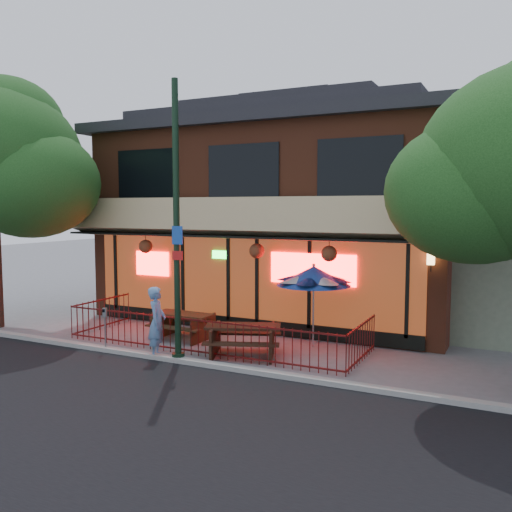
% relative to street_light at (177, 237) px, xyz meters
% --- Properties ---
extents(ground, '(80.00, 80.00, 0.00)m').
position_rel_street_light_xyz_m(ground, '(-0.00, 0.40, -3.15)').
color(ground, gray).
rests_on(ground, ground).
extents(curb, '(80.00, 0.25, 0.12)m').
position_rel_street_light_xyz_m(curb, '(-0.00, -0.10, -3.09)').
color(curb, '#999993').
rests_on(curb, ground).
extents(restaurant_building, '(12.96, 9.49, 8.05)m').
position_rel_street_light_xyz_m(restaurant_building, '(-0.00, 7.51, 0.98)').
color(restaurant_building, brown).
rests_on(restaurant_building, ground).
extents(patio_fence, '(8.44, 2.62, 1.00)m').
position_rel_street_light_xyz_m(patio_fence, '(-0.00, 0.91, -2.52)').
color(patio_fence, '#511211').
rests_on(patio_fence, ground).
extents(street_light, '(0.43, 0.32, 7.00)m').
position_rel_street_light_xyz_m(street_light, '(0.00, 0.00, 0.00)').
color(street_light, black).
rests_on(street_light, ground).
extents(picnic_table_left, '(1.82, 1.41, 0.77)m').
position_rel_street_light_xyz_m(picnic_table_left, '(-1.18, 2.02, -2.65)').
color(picnic_table_left, '#3D2916').
rests_on(picnic_table_left, ground).
extents(picnic_table_right, '(2.34, 2.08, 0.83)m').
position_rel_street_light_xyz_m(picnic_table_right, '(1.28, 1.10, -2.61)').
color(picnic_table_right, '#331D12').
rests_on(picnic_table_right, ground).
extents(patio_umbrella, '(2.05, 2.05, 2.34)m').
position_rel_street_light_xyz_m(patio_umbrella, '(2.59, 2.80, -1.15)').
color(patio_umbrella, gray).
rests_on(patio_umbrella, ground).
extents(pedestrian, '(0.67, 0.79, 1.84)m').
position_rel_street_light_xyz_m(pedestrian, '(-0.68, 0.05, -2.23)').
color(pedestrian, '#5F8ABF').
rests_on(pedestrian, ground).
extents(parking_meter_near, '(0.13, 0.12, 1.18)m').
position_rel_street_light_xyz_m(parking_meter_near, '(-2.30, -0.08, -2.35)').
color(parking_meter_near, gray).
rests_on(parking_meter_near, ground).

